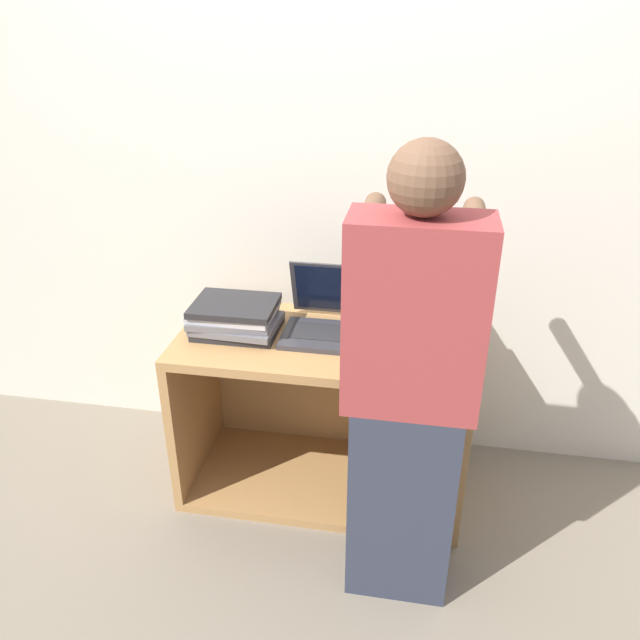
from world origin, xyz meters
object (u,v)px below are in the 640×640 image
laptop_stack_right (417,325)px  person (409,396)px  laptop_open (326,320)px  laptop_stack_left (236,317)px

laptop_stack_right → person: 0.45m
laptop_open → person: (0.34, -0.50, 0.02)m
laptop_open → person: bearing=-56.0°
laptop_stack_right → person: bearing=-90.7°
laptop_stack_right → laptop_stack_left: bearing=-179.9°
laptop_stack_right → laptop_open: bearing=171.5°
laptop_stack_right → person: person is taller
laptop_open → laptop_stack_right: (0.35, -0.05, 0.03)m
laptop_stack_left → person: person is taller
laptop_stack_left → laptop_stack_right: (0.69, 0.00, 0.02)m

